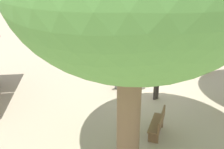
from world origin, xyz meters
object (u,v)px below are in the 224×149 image
picnic_table_far (73,50)px  feed_bucket (138,77)px  elephant (122,68)px  wooden_bench (158,123)px  picnic_table_near (196,60)px  person_handler (157,80)px

picnic_table_far → feed_bucket: picnic_table_far is taller
elephant → wooden_bench: elephant is taller
elephant → feed_bucket: elephant is taller
picnic_table_far → elephant: bearing=85.2°
picnic_table_near → picnic_table_far: (3.16, 7.39, 0.00)m
elephant → picnic_table_near: (2.03, -4.88, -0.45)m
picnic_table_near → picnic_table_far: size_ratio=1.00×
person_handler → picnic_table_near: (3.64, -3.56, -0.36)m
picnic_table_near → elephant: bearing=53.1°
elephant → picnic_table_near: size_ratio=1.15×
elephant → picnic_table_far: elephant is taller
elephant → wooden_bench: size_ratio=1.64×
wooden_bench → feed_bucket: size_ratio=3.98×
elephant → picnic_table_near: 5.31m
elephant → wooden_bench: (-4.43, -0.56, -0.56)m
picnic_table_far → feed_bucket: bearing=98.1°
elephant → picnic_table_near: elephant is taller
person_handler → wooden_bench: person_handler is taller
wooden_bench → elephant: bearing=33.7°
picnic_table_near → feed_bucket: picnic_table_near is taller
person_handler → elephant: bearing=4.4°
person_handler → picnic_table_near: 5.10m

